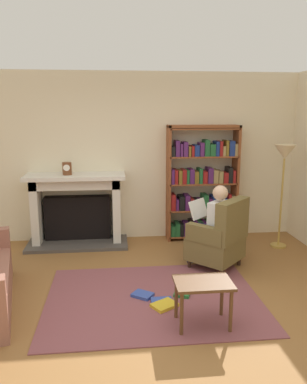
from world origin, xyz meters
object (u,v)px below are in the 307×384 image
Objects in this scene: mantel_clock at (67,169)px; bookshelf at (202,184)px; armchair_reading at (220,238)px; seated_reader at (213,222)px; floor_lamp at (284,161)px; side_table at (203,289)px; fireplace at (77,207)px.

mantel_clock is 0.10× the size of bookshelf.
armchair_reading is (-0.04, -1.25, -0.49)m from bookshelf.
seated_reader is at bearing -27.04° from mantel_clock.
mantel_clock is 0.20× the size of armchair_reading.
seated_reader is at bearing -153.12° from floor_lamp.
floor_lamp reaches higher than armchair_reading.
floor_lamp reaches higher than side_table.
fireplace reaches higher than side_table.
seated_reader reaches higher than side_table.
side_table is (-0.55, -1.37, -0.03)m from armchair_reading.
fireplace is 0.84× the size of bookshelf.
armchair_reading reaches higher than side_table.
armchair_reading is (1.99, -1.21, -0.17)m from fireplace.
side_table is at bearing -102.73° from bookshelf.
floor_lamp reaches higher than mantel_clock.
floor_lamp is at bearing 166.64° from armchair_reading.
seated_reader is 1.57m from floor_lamp.
seated_reader is (-0.12, -1.16, -0.29)m from bookshelf.
bookshelf is 1.34m from armchair_reading.
armchair_reading is at bearing -27.91° from mantel_clock.
bookshelf reaches higher than side_table.
floor_lamp is at bearing -9.09° from fireplace.
mantel_clock reaches higher than fireplace.
mantel_clock is 0.34× the size of side_table.
seated_reader is at bearing -95.96° from bookshelf.
bookshelf is 1.93× the size of armchair_reading.
fireplace is 8.19× the size of mantel_clock.
seated_reader is 2.04× the size of side_table.
mantel_clock is 2.51m from armchair_reading.
mantel_clock is 2.34m from seated_reader.
bookshelf is 1.32m from floor_lamp.
mantel_clock is at bearing -138.31° from fireplace.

